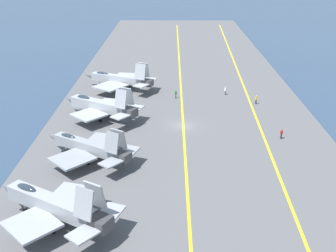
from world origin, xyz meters
The scene contains 12 objects.
ground_plane centered at (0.00, 0.00, 0.00)m, with size 2000.00×2000.00×0.00m, color #2D425B.
carrier_deck centered at (0.00, 0.00, 0.20)m, with size 229.43×48.19×0.40m, color #565659.
deck_stripe_foul_line centered at (0.00, -13.25, 0.40)m, with size 206.49×0.36×0.01m, color yellow.
deck_stripe_centerline centered at (0.00, 0.00, 0.40)m, with size 206.49×0.36×0.01m, color yellow.
parked_jet_nearest centered at (-28.86, 14.92, 3.12)m, with size 12.56×15.69×6.80m.
parked_jet_second centered at (-13.33, 13.95, 2.63)m, with size 12.57×14.80×5.86m.
parked_jet_third centered at (2.85, 14.77, 2.92)m, with size 12.56×15.42×6.60m.
parked_jet_fourth centered at (19.73, 13.32, 2.82)m, with size 13.95×16.45×6.50m.
crew_green_vest centered at (14.20, 1.20, 1.40)m, with size 0.43×0.46×1.82m.
crew_red_vest centered at (-5.48, -15.71, 1.34)m, with size 0.32×0.42×1.71m.
crew_white_vest centered at (16.59, -9.23, 1.37)m, with size 0.45×0.45×1.76m.
crew_yellow_vest centered at (11.00, -14.66, 1.36)m, with size 0.36×0.44×1.75m.
Camera 1 is at (-67.60, 2.04, 28.98)m, focal length 45.00 mm.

